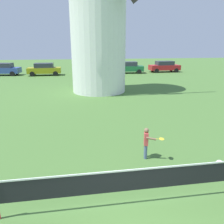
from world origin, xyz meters
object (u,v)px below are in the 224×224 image
Objects in this scene: player_far at (147,141)px; stray_ball at (219,164)px; tennis_net at (125,181)px; parked_car_red at (164,66)px; parked_car_mustard at (44,69)px; parked_car_cream at (91,68)px; parked_car_blue at (3,69)px; windmill at (98,5)px; parked_car_green at (129,67)px.

stray_ball is (2.16, -1.02, -0.51)m from player_far.
tennis_net is 29.17m from parked_car_red.
parked_car_mustard reaches higher than stray_ball.
parked_car_cream reaches higher than tennis_net.
windmill is at bearing -47.71° from parked_car_blue.
parked_car_red is (8.25, 25.48, 0.68)m from stray_ball.
parked_car_red is at bearing 0.25° from parked_car_cream.
parked_car_blue is at bearing -179.59° from parked_car_red.
parked_car_mustard is (-5.01, 25.71, 0.12)m from tennis_net.
parked_car_mustard is 6.16m from parked_car_cream.
parked_car_green reaches higher than stray_ball.
parked_car_blue is (-11.53, 24.31, 0.17)m from player_far.
parked_car_mustard is 0.94× the size of parked_car_cream.
stray_ball is at bearing -84.70° from parked_car_cream.
player_far is at bearing -75.01° from parked_car_mustard.
windmill is 13.54m from player_far.
parked_car_mustard is at bearing -177.07° from parked_car_green.
parked_car_green is at bearing 65.68° from windmill.
parked_car_mustard and parked_car_red have the same top height.
parked_car_red is (10.60, 0.05, 0.00)m from parked_car_cream.
parked_car_mustard is (-8.44, 24.45, 0.68)m from stray_ball.
parked_car_cream is at bearing 95.30° from stray_ball.
parked_car_blue is 1.03× the size of parked_car_green.
windmill reaches higher than parked_car_cream.
tennis_net is 28.49m from parked_car_blue.
windmill is at bearing -131.05° from parked_car_red.
parked_car_red is at bearing 48.95° from windmill.
parked_car_cream is (-0.19, 24.42, 0.17)m from player_far.
windmill is 17.50m from parked_car_red.
parked_car_mustard is at bearing 101.02° from tennis_net.
parked_car_cream is (-2.36, 25.44, 0.68)m from stray_ball.
parked_car_red is (21.94, 0.16, 0.00)m from parked_car_blue.
parked_car_blue is at bearing 111.11° from tennis_net.
player_far is 0.27× the size of parked_car_green.
parked_car_blue and parked_car_red have the same top height.
parked_car_green is 5.42m from parked_car_red.
parked_car_cream is at bearing 90.46° from player_far.
parked_car_blue is at bearing 118.40° from stray_ball.
parked_car_red is at bearing 4.75° from parked_car_green.
parked_car_mustard is at bearing -170.84° from parked_car_cream.
player_far is 0.26× the size of parked_car_blue.
parked_car_blue is 0.97× the size of parked_car_cream.
windmill is 14.13m from parked_car_mustard.
player_far reaches higher than tennis_net.
windmill reaches higher than parked_car_blue.
parked_car_blue is 1.04× the size of parked_car_mustard.
parked_car_cream is at bearing 9.16° from parked_car_mustard.
player_far is 26.59m from parked_car_red.
windmill is 13.73m from parked_car_cream.
player_far is at bearing -101.79° from parked_car_green.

